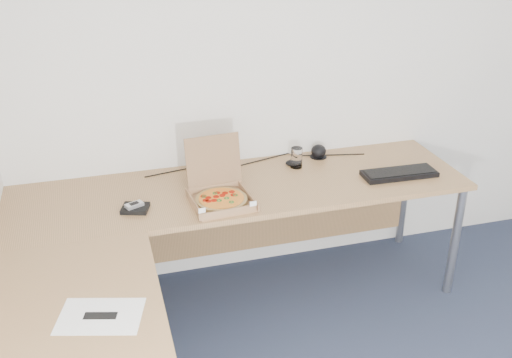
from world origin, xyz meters
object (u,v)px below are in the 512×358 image
object	(u,v)px
drinking_glass	(297,158)
wallet	(135,208)
desk	(198,238)
keyboard	(399,174)
pizza_box	(221,196)

from	to	relation	value
drinking_glass	wallet	size ratio (longest dim) A/B	0.92
desk	drinking_glass	distance (m)	0.91
drinking_glass	wallet	bearing A→B (deg)	-163.93
wallet	desk	bearing A→B (deg)	-31.12
drinking_glass	keyboard	size ratio (longest dim) A/B	0.28
keyboard	pizza_box	bearing A→B (deg)	-176.32
keyboard	wallet	size ratio (longest dim) A/B	3.23
desk	drinking_glass	bearing A→B (deg)	39.71
drinking_glass	wallet	distance (m)	1.00
desk	keyboard	bearing A→B (deg)	14.12
pizza_box	drinking_glass	distance (m)	0.61
wallet	pizza_box	bearing A→B (deg)	14.23
wallet	keyboard	bearing A→B (deg)	18.41
drinking_glass	keyboard	bearing A→B (deg)	-27.59
pizza_box	drinking_glass	world-z (taller)	pizza_box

